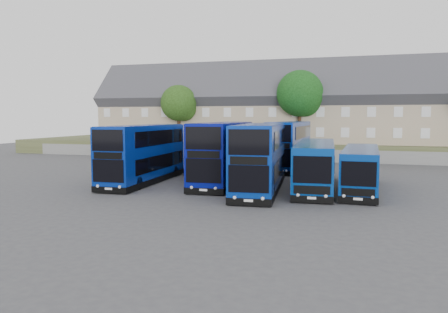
# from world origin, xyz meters

# --- Properties ---
(ground) EXTENTS (120.00, 120.00, 0.00)m
(ground) POSITION_xyz_m (0.00, 0.00, 0.00)
(ground) COLOR #434247
(ground) RESTS_ON ground
(retaining_wall) EXTENTS (70.00, 0.40, 1.50)m
(retaining_wall) POSITION_xyz_m (0.00, 24.00, 0.75)
(retaining_wall) COLOR slate
(retaining_wall) RESTS_ON ground
(earth_bank) EXTENTS (80.00, 20.00, 2.00)m
(earth_bank) POSITION_xyz_m (0.00, 34.00, 1.00)
(earth_bank) COLOR #494D2B
(earth_bank) RESTS_ON ground
(terrace_row) EXTENTS (48.00, 10.40, 11.20)m
(terrace_row) POSITION_xyz_m (-3.00, 30.00, 6.60)
(terrace_row) COLOR tan
(terrace_row) RESTS_ON earth_bank
(dd_front_left) EXTENTS (3.17, 11.90, 4.69)m
(dd_front_left) POSITION_xyz_m (-7.96, 3.06, 2.31)
(dd_front_left) COLOR navy
(dd_front_left) RESTS_ON ground
(dd_front_mid) EXTENTS (3.68, 12.52, 4.91)m
(dd_front_mid) POSITION_xyz_m (-1.62, 4.75, 2.42)
(dd_front_mid) COLOR #070F82
(dd_front_mid) RESTS_ON ground
(dd_front_right) EXTENTS (3.94, 12.39, 4.85)m
(dd_front_right) POSITION_xyz_m (2.10, 1.84, 2.38)
(dd_front_right) COLOR #082D96
(dd_front_right) RESTS_ON ground
(dd_rear_left) EXTENTS (2.64, 11.29, 4.48)m
(dd_rear_left) POSITION_xyz_m (-4.99, 13.24, 2.20)
(dd_rear_left) COLOR #083FA4
(dd_rear_left) RESTS_ON ground
(dd_rear_right) EXTENTS (3.15, 12.30, 4.86)m
(dd_rear_right) POSITION_xyz_m (2.16, 15.79, 2.39)
(dd_rear_right) COLOR #082F9D
(dd_rear_right) RESTS_ON ground
(coach_east_a) EXTENTS (3.37, 12.85, 3.48)m
(coach_east_a) POSITION_xyz_m (5.89, 4.09, 1.71)
(coach_east_a) COLOR #083A95
(coach_east_a) RESTS_ON ground
(coach_east_b) EXTENTS (2.75, 11.53, 3.13)m
(coach_east_b) POSITION_xyz_m (9.15, 3.94, 1.53)
(coach_east_b) COLOR #083694
(coach_east_b) RESTS_ON ground
(tree_west) EXTENTS (4.80, 4.80, 7.65)m
(tree_west) POSITION_xyz_m (-13.85, 25.10, 7.05)
(tree_west) COLOR #382314
(tree_west) RESTS_ON earth_bank
(tree_mid) EXTENTS (5.76, 5.76, 9.18)m
(tree_mid) POSITION_xyz_m (2.15, 25.60, 8.07)
(tree_mid) COLOR #382314
(tree_mid) RESTS_ON earth_bank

